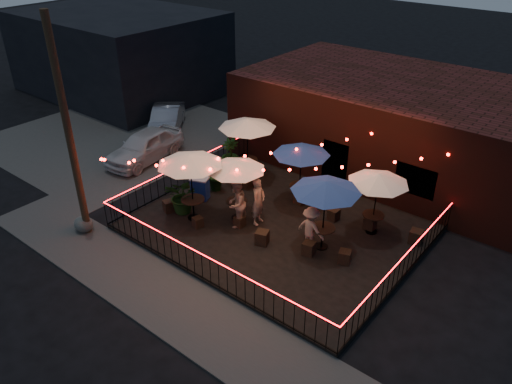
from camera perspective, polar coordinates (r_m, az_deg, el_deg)
ground at (r=17.67m, az=-1.50°, el=-7.12°), size 110.00×110.00×0.00m
patio at (r=18.91m, az=2.42°, el=-4.11°), size 10.00×8.00×0.15m
sidewalk at (r=15.89m, az=-9.27°, el=-12.44°), size 18.00×2.50×0.05m
parking_lot at (r=27.92m, az=-15.23°, el=6.37°), size 11.00×12.00×0.02m
brick_building at (r=23.88m, az=16.17°, el=7.43°), size 14.00×8.00×4.00m
background_building at (r=34.58m, az=-15.32°, el=15.19°), size 12.00×9.00×5.00m
utility_pole at (r=17.98m, az=-20.62°, el=6.26°), size 0.26×0.26×8.00m
fence_front at (r=16.12m, az=-6.18°, el=-8.52°), size 10.00×0.04×1.04m
fence_left at (r=21.51m, az=-8.28°, el=1.90°), size 0.04×8.00×1.04m
fence_right at (r=16.68m, az=16.50°, el=-8.27°), size 0.04×8.00×1.04m
festoon_lights at (r=18.00m, az=-0.57°, el=3.08°), size 10.02×8.72×1.32m
cafe_table_0 at (r=18.28m, az=-7.56°, el=3.60°), size 3.23×3.23×2.71m
cafe_table_1 at (r=21.24m, az=-1.01°, el=7.76°), size 2.53×2.53×2.74m
cafe_table_2 at (r=18.26m, az=-2.32°, el=2.96°), size 2.67×2.67×2.44m
cafe_table_3 at (r=19.38m, az=5.21°, el=4.69°), size 2.69×2.69×2.50m
cafe_table_4 at (r=16.63m, az=8.02°, el=0.52°), size 2.98×2.98×2.64m
cafe_table_5 at (r=17.91m, az=13.81°, el=1.41°), size 2.47×2.47×2.41m
bistro_chair_0 at (r=19.94m, az=-9.94°, el=-1.59°), size 0.50×0.50×0.46m
bistro_chair_1 at (r=18.84m, az=-6.67°, el=-3.44°), size 0.42×0.42×0.40m
bistro_chair_2 at (r=21.77m, az=-2.57°, el=1.76°), size 0.49×0.49×0.48m
bistro_chair_3 at (r=21.29m, az=-1.07°, el=1.12°), size 0.43×0.43×0.50m
bistro_chair_4 at (r=18.75m, az=-1.89°, el=-3.39°), size 0.35×0.35×0.41m
bistro_chair_5 at (r=17.79m, az=0.70°, el=-5.22°), size 0.55×0.55×0.51m
bistro_chair_6 at (r=20.22m, az=5.12°, el=-0.67°), size 0.48×0.48×0.51m
bistro_chair_7 at (r=19.35m, az=8.86°, el=-2.56°), size 0.40×0.40×0.45m
bistro_chair_8 at (r=17.39m, az=6.06°, el=-6.41°), size 0.46×0.46×0.47m
bistro_chair_9 at (r=17.18m, az=10.09°, el=-7.29°), size 0.50×0.50×0.46m
bistro_chair_10 at (r=19.05m, az=12.90°, el=-3.52°), size 0.41×0.41×0.47m
bistro_chair_11 at (r=18.71m, az=17.81°, el=-4.89°), size 0.50×0.50×0.51m
patron_a at (r=18.57m, az=0.26°, el=-1.06°), size 0.56×0.75×1.88m
patron_b at (r=18.41m, az=-2.27°, el=-1.33°), size 0.94×1.08×1.90m
patron_c at (r=17.37m, az=6.28°, el=-4.14°), size 1.09×0.67×1.64m
potted_shrub_a at (r=19.54m, az=-8.29°, el=-0.46°), size 1.53×1.40×1.44m
potted_shrub_b at (r=20.93m, az=-4.49°, el=1.95°), size 0.89×0.76×1.45m
potted_shrub_c at (r=22.78m, az=-2.99°, el=4.38°), size 0.90×0.90×1.42m
cooler at (r=20.50m, az=-6.41°, el=0.44°), size 0.86×0.75×0.94m
boulder at (r=19.73m, az=-19.11°, el=-3.48°), size 0.87×0.75×0.65m
car_white at (r=24.41m, az=-12.60°, el=5.15°), size 2.25×4.46×1.46m
car_silver at (r=27.60m, az=-10.18°, el=8.19°), size 3.66×4.10×1.35m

